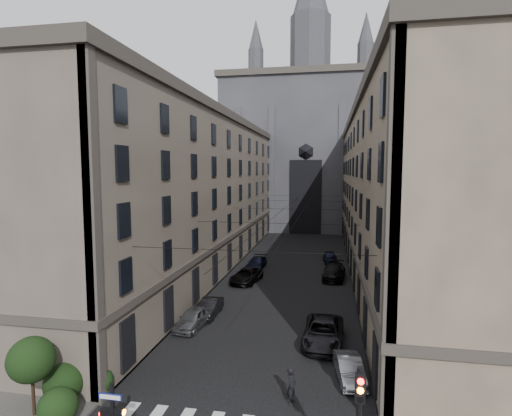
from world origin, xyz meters
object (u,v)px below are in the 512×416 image
Objects in this scene: car_left_far at (257,263)px; car_right_midnear at (323,332)px; gothic_tower at (309,143)px; car_left_near at (193,318)px; car_left_midfar at (246,276)px; pedestrian at (292,386)px; car_right_far at (330,257)px; car_left_midnear at (209,307)px; car_right_near at (349,369)px; car_right_midfar at (334,272)px.

car_left_far is 0.82× the size of car_right_midnear.
gothic_tower is 61.05m from car_left_near.
car_left_midfar is 2.80× the size of pedestrian.
pedestrian is (-1.49, -7.55, 0.13)m from car_right_midnear.
car_right_midnear is 24.88m from car_right_far.
gothic_tower reaches higher than car_left_near.
pedestrian is at bearing -87.68° from gothic_tower.
car_left_near is 0.81× the size of car_left_midfar.
car_left_midfar is 22.63m from pedestrian.
car_left_midnear is 13.79m from pedestrian.
car_left_midfar reaches higher than car_right_near.
pedestrian is at bearing -98.58° from car_right_midnear.
car_left_far is (-4.20, -39.32, -17.10)m from gothic_tower.
car_left_midnear reaches higher than car_right_near.
car_left_midnear is 0.86× the size of car_left_far.
car_left_midfar is at bearing 110.19° from car_right_near.
car_right_midnear reaches higher than car_left_far.
car_left_far is 28.49m from pedestrian.
pedestrian reaches higher than car_right_near.
car_left_midfar is at bearing -135.62° from car_right_far.
car_left_near is 2.72m from car_left_midnear.
car_right_midnear reaches higher than car_left_near.
car_right_near is at bearing -54.03° from car_left_midfar.
car_left_far is at bearing 86.58° from car_left_midnear.
gothic_tower is 10.90× the size of car_left_midfar.
car_right_midnear is 1.37× the size of car_right_far.
gothic_tower is at bearing 96.62° from car_right_midnear.
car_right_near is at bearing -94.30° from car_right_far.
car_right_midfar is at bearing 26.52° from car_left_midfar.
car_left_midnear is at bearing 134.69° from car_right_near.
car_right_midnear is at bearing -1.79° from pedestrian.
pedestrian reaches higher than car_right_far.
car_left_near is at bearing -95.54° from gothic_tower.
car_left_midnear is 1.06× the size of car_right_near.
car_right_far is at bearing 97.98° from car_right_midfar.
car_left_midfar is (-4.20, -45.41, -17.06)m from gothic_tower.
gothic_tower is 66.52m from car_right_near.
pedestrian is (-3.05, -2.95, 0.31)m from car_right_near.
car_left_midfar is at bearing -86.72° from car_left_far.
car_right_midnear reaches higher than car_left_midnear.
gothic_tower reaches higher than car_right_far.
car_right_midfar is (5.11, -42.26, -16.99)m from gothic_tower.
car_right_far is (8.91, 4.80, 0.04)m from car_left_far.
car_left_near is (-5.66, -58.34, -17.06)m from gothic_tower.
car_right_midfar reaches higher than car_right_far.
car_left_midnear is 10.11m from car_right_midnear.
car_right_midfar reaches higher than car_right_near.
car_left_near is at bearing 176.42° from car_right_midnear.
gothic_tower is 61.93m from car_right_midnear.
car_left_midfar is at bearing 90.10° from car_left_near.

